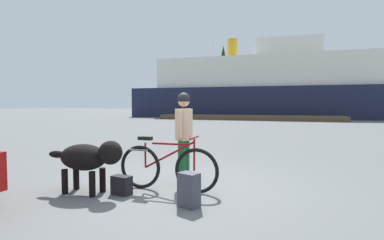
# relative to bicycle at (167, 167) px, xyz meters

# --- Properties ---
(ground_plane) EXTENTS (160.00, 160.00, 0.00)m
(ground_plane) POSITION_rel_bicycle_xyz_m (0.13, 0.20, -0.40)
(ground_plane) COLOR #595B5B
(bicycle) EXTENTS (1.76, 0.44, 0.93)m
(bicycle) POSITION_rel_bicycle_xyz_m (0.00, 0.00, 0.00)
(bicycle) COLOR black
(bicycle) RESTS_ON ground_plane
(person_cyclist) EXTENTS (0.32, 0.53, 1.66)m
(person_cyclist) POSITION_rel_bicycle_xyz_m (0.11, 0.53, 0.59)
(person_cyclist) COLOR #19592D
(person_cyclist) RESTS_ON ground_plane
(dog) EXTENTS (1.38, 0.50, 0.88)m
(dog) POSITION_rel_bicycle_xyz_m (-1.15, -0.52, 0.19)
(dog) COLOR black
(dog) RESTS_ON ground_plane
(backpack) EXTENTS (0.33, 0.29, 0.49)m
(backpack) POSITION_rel_bicycle_xyz_m (0.60, -0.64, -0.16)
(backpack) COLOR #3F3F4C
(backpack) RESTS_ON ground_plane
(handbag_pannier) EXTENTS (0.35, 0.24, 0.30)m
(handbag_pannier) POSITION_rel_bicycle_xyz_m (-0.62, -0.41, -0.25)
(handbag_pannier) COLOR black
(handbag_pannier) RESTS_ON ground_plane
(dock_pier) EXTENTS (16.48, 2.67, 0.40)m
(dock_pier) POSITION_rel_bicycle_xyz_m (-1.65, 23.46, -0.20)
(dock_pier) COLOR brown
(dock_pier) RESTS_ON ground_plane
(ferry_boat) EXTENTS (27.52, 8.72, 8.78)m
(ferry_boat) POSITION_rel_bicycle_xyz_m (-0.88, 29.76, 2.69)
(ferry_boat) COLOR #191E38
(ferry_boat) RESTS_ON ground_plane
(sailboat_moored) EXTENTS (7.73, 2.16, 8.81)m
(sailboat_moored) POSITION_rel_bicycle_xyz_m (-6.47, 29.50, 0.10)
(sailboat_moored) COLOR silver
(sailboat_moored) RESTS_ON ground_plane
(pine_tree_far_left) EXTENTS (4.00, 4.00, 11.96)m
(pine_tree_far_left) POSITION_rel_bicycle_xyz_m (-9.55, 49.58, 6.63)
(pine_tree_far_left) COLOR #4C331E
(pine_tree_far_left) RESTS_ON ground_plane
(pine_tree_center) EXTENTS (4.21, 4.21, 8.55)m
(pine_tree_center) POSITION_rel_bicycle_xyz_m (-3.14, 46.90, 5.05)
(pine_tree_center) COLOR #4C331E
(pine_tree_center) RESTS_ON ground_plane
(pine_tree_mid_back) EXTENTS (2.87, 2.87, 11.92)m
(pine_tree_mid_back) POSITION_rel_bicycle_xyz_m (2.18, 53.32, 6.83)
(pine_tree_mid_back) COLOR #4C331E
(pine_tree_mid_back) RESTS_ON ground_plane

